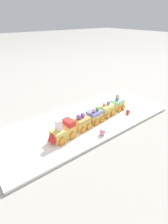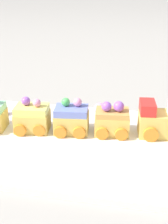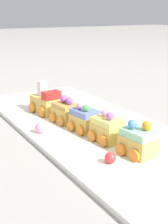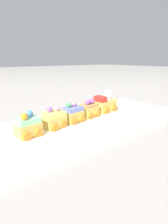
{
  "view_description": "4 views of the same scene",
  "coord_description": "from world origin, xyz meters",
  "px_view_note": "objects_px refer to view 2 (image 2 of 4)",
  "views": [
    {
      "loc": [
        0.43,
        0.54,
        0.44
      ],
      "look_at": [
        0.01,
        0.01,
        0.06
      ],
      "focal_mm": 28.0,
      "sensor_mm": 36.0,
      "label": 1
    },
    {
      "loc": [
        0.11,
        -0.52,
        0.3
      ],
      "look_at": [
        0.0,
        0.02,
        0.06
      ],
      "focal_mm": 50.0,
      "sensor_mm": 36.0,
      "label": 2
    },
    {
      "loc": [
        -0.64,
        0.41,
        0.29
      ],
      "look_at": [
        0.0,
        0.02,
        0.05
      ],
      "focal_mm": 50.0,
      "sensor_mm": 36.0,
      "label": 3
    },
    {
      "loc": [
        -0.36,
        -0.46,
        0.23
      ],
      "look_at": [
        -0.01,
        -0.0,
        0.05
      ],
      "focal_mm": 28.0,
      "sensor_mm": 36.0,
      "label": 4
    }
  ],
  "objects_px": {
    "cake_car_caramel": "(112,121)",
    "gumball_red": "(3,110)",
    "cake_train_locomotive": "(167,122)",
    "cake_car_blueberry": "(71,119)",
    "gumball_pink": "(100,108)",
    "cake_car_lemon": "(32,118)"
  },
  "relations": [
    {
      "from": "cake_car_caramel",
      "to": "cake_car_blueberry",
      "type": "height_order",
      "value": "same"
    },
    {
      "from": "cake_train_locomotive",
      "to": "cake_car_caramel",
      "type": "bearing_deg",
      "value": -179.83
    },
    {
      "from": "cake_train_locomotive",
      "to": "gumball_pink",
      "type": "distance_m",
      "value": 0.17
    },
    {
      "from": "cake_car_caramel",
      "to": "gumball_pink",
      "type": "distance_m",
      "value": 0.1
    },
    {
      "from": "cake_car_blueberry",
      "to": "gumball_red",
      "type": "distance_m",
      "value": 0.18
    },
    {
      "from": "gumball_red",
      "to": "gumball_pink",
      "type": "bearing_deg",
      "value": 12.8
    },
    {
      "from": "cake_car_lemon",
      "to": "gumball_pink",
      "type": "xyz_separation_m",
      "value": [
        0.12,
        0.11,
        -0.01
      ]
    },
    {
      "from": "cake_car_blueberry",
      "to": "gumball_pink",
      "type": "bearing_deg",
      "value": 60.1
    },
    {
      "from": "cake_train_locomotive",
      "to": "gumball_red",
      "type": "relative_size",
      "value": 5.59
    },
    {
      "from": "cake_train_locomotive",
      "to": "gumball_pink",
      "type": "bearing_deg",
      "value": 145.34
    },
    {
      "from": "cake_car_caramel",
      "to": "gumball_red",
      "type": "relative_size",
      "value": 3.29
    },
    {
      "from": "cake_car_blueberry",
      "to": "gumball_red",
      "type": "xyz_separation_m",
      "value": [
        -0.17,
        0.05,
        -0.02
      ]
    },
    {
      "from": "cake_train_locomotive",
      "to": "cake_car_caramel",
      "type": "distance_m",
      "value": 0.11
    },
    {
      "from": "cake_train_locomotive",
      "to": "cake_car_blueberry",
      "type": "height_order",
      "value": "cake_train_locomotive"
    },
    {
      "from": "cake_train_locomotive",
      "to": "cake_car_caramel",
      "type": "relative_size",
      "value": 1.7
    },
    {
      "from": "cake_train_locomotive",
      "to": "gumball_pink",
      "type": "height_order",
      "value": "cake_train_locomotive"
    },
    {
      "from": "cake_car_lemon",
      "to": "gumball_red",
      "type": "bearing_deg",
      "value": 140.69
    },
    {
      "from": "cake_car_blueberry",
      "to": "cake_car_lemon",
      "type": "height_order",
      "value": "same"
    },
    {
      "from": "cake_car_blueberry",
      "to": "cake_train_locomotive",
      "type": "bearing_deg",
      "value": -0.1
    },
    {
      "from": "cake_train_locomotive",
      "to": "cake_car_blueberry",
      "type": "relative_size",
      "value": 1.7
    },
    {
      "from": "cake_car_lemon",
      "to": "cake_car_caramel",
      "type": "bearing_deg",
      "value": -0.14
    },
    {
      "from": "cake_train_locomotive",
      "to": "gumball_pink",
      "type": "relative_size",
      "value": 4.67
    }
  ]
}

